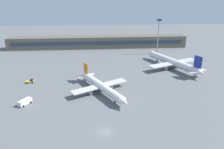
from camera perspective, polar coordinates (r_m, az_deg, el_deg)
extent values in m
plane|color=slate|center=(99.83, -3.01, -1.69)|extent=(400.00, 400.00, 0.00)
cube|color=#5B564C|center=(163.33, -3.78, 8.98)|extent=(136.07, 12.00, 9.00)
cube|color=#263847|center=(157.32, -3.74, 8.68)|extent=(129.27, 0.16, 2.80)
cylinder|color=white|center=(87.00, -3.03, -3.24)|extent=(17.42, 28.45, 3.23)
cone|color=white|center=(74.43, 3.53, -7.69)|extent=(4.39, 4.59, 3.07)
cone|color=white|center=(100.65, -7.78, 0.05)|extent=(3.53, 3.92, 2.26)
cube|color=orange|center=(97.12, -7.24, 1.77)|extent=(2.05, 3.43, 4.68)
cube|color=silver|center=(98.63, -7.21, -0.26)|extent=(8.61, 6.14, 0.20)
cube|color=silver|center=(87.78, -3.31, -3.20)|extent=(24.37, 15.74, 0.43)
cylinder|color=gray|center=(86.13, -6.24, -4.67)|extent=(2.79, 3.20, 1.70)
cylinder|color=gray|center=(90.66, -0.49, -3.17)|extent=(2.79, 3.20, 1.70)
cylinder|color=black|center=(79.90, 0.90, -7.45)|extent=(0.70, 0.91, 0.85)
cylinder|color=black|center=(88.39, -4.80, -4.58)|extent=(0.70, 0.91, 0.85)
cylinder|color=black|center=(90.34, -2.33, -3.93)|extent=(0.70, 0.91, 0.85)
cylinder|color=silver|center=(121.33, 16.34, 3.36)|extent=(18.08, 36.17, 3.96)
cone|color=silver|center=(136.24, 10.49, 5.77)|extent=(5.15, 5.47, 3.76)
cone|color=silver|center=(108.38, 23.58, 0.32)|extent=(4.08, 4.72, 2.77)
cube|color=navy|center=(108.79, 22.70, 3.24)|extent=(2.11, 4.38, 5.73)
cube|color=silver|center=(109.99, 22.49, 0.89)|extent=(10.75, 6.70, 0.25)
cube|color=silver|center=(120.70, 16.65, 3.08)|extent=(30.80, 16.64, 0.52)
cylinder|color=gray|center=(125.41, 18.67, 2.81)|extent=(3.21, 3.88, 2.09)
cylinder|color=gray|center=(117.05, 14.34, 2.01)|extent=(3.21, 3.88, 2.09)
cylinder|color=black|center=(131.50, 12.35, 3.75)|extent=(0.79, 1.12, 1.04)
cylinder|color=black|center=(122.63, 17.78, 1.95)|extent=(0.79, 1.12, 1.04)
cylinder|color=black|center=(118.99, 15.91, 1.58)|extent=(0.79, 1.12, 1.04)
cube|color=yellow|center=(104.40, -21.78, -1.82)|extent=(3.78, 2.01, 0.60)
cube|color=black|center=(104.01, -21.34, -1.45)|extent=(1.29, 1.55, 0.90)
cylinder|color=black|center=(103.60, -21.16, -2.09)|extent=(0.73, 0.35, 0.70)
cylinder|color=black|center=(105.03, -21.06, -1.76)|extent=(0.73, 0.35, 0.70)
cylinder|color=black|center=(104.00, -22.47, -2.18)|extent=(0.73, 0.35, 0.70)
cylinder|color=black|center=(105.43, -22.35, -1.86)|extent=(0.73, 0.35, 0.70)
cube|color=white|center=(84.70, -22.96, -6.99)|extent=(4.49, 5.46, 1.90)
cube|color=#1E2633|center=(85.56, -21.99, -6.17)|extent=(1.69, 1.16, 0.70)
cylinder|color=black|center=(85.22, -21.57, -7.17)|extent=(0.65, 0.79, 0.76)
cylinder|color=black|center=(86.67, -22.47, -6.82)|extent=(0.65, 0.79, 0.76)
cylinder|color=black|center=(83.40, -23.32, -8.07)|extent=(0.65, 0.79, 0.76)
cylinder|color=black|center=(84.89, -24.21, -7.70)|extent=(0.65, 0.79, 0.76)
cylinder|color=gray|center=(146.66, 12.59, 9.88)|extent=(0.70, 0.70, 22.73)
cube|color=#333338|center=(144.92, 12.97, 14.52)|extent=(3.20, 0.80, 1.20)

